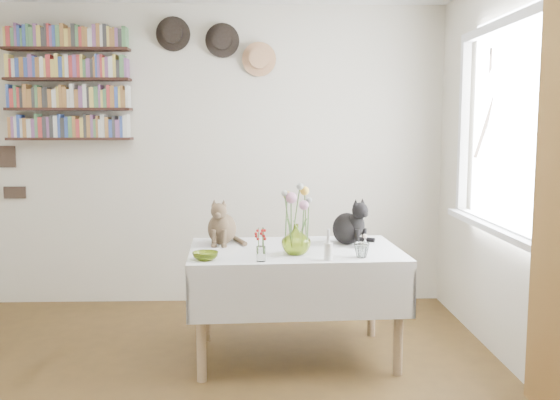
{
  "coord_description": "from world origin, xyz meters",
  "views": [
    {
      "loc": [
        0.45,
        -3.02,
        1.52
      ],
      "look_at": [
        0.58,
        0.82,
        1.05
      ],
      "focal_mm": 40.0,
      "sensor_mm": 36.0,
      "label": 1
    }
  ],
  "objects_px": {
    "tabby_cat": "(222,220)",
    "bookshelf_unit": "(68,84)",
    "black_cat": "(347,220)",
    "flower_vase": "(296,239)",
    "dining_table": "(295,276)"
  },
  "relations": [
    {
      "from": "tabby_cat",
      "to": "black_cat",
      "type": "relative_size",
      "value": 0.99
    },
    {
      "from": "black_cat",
      "to": "dining_table",
      "type": "bearing_deg",
      "value": 166.48
    },
    {
      "from": "flower_vase",
      "to": "black_cat",
      "type": "bearing_deg",
      "value": 42.39
    },
    {
      "from": "tabby_cat",
      "to": "black_cat",
      "type": "height_order",
      "value": "black_cat"
    },
    {
      "from": "flower_vase",
      "to": "bookshelf_unit",
      "type": "xyz_separation_m",
      "value": [
        -1.77,
        1.41,
        1.03
      ]
    },
    {
      "from": "dining_table",
      "to": "bookshelf_unit",
      "type": "distance_m",
      "value": 2.53
    },
    {
      "from": "tabby_cat",
      "to": "bookshelf_unit",
      "type": "relative_size",
      "value": 0.32
    },
    {
      "from": "black_cat",
      "to": "bookshelf_unit",
      "type": "relative_size",
      "value": 0.32
    },
    {
      "from": "black_cat",
      "to": "flower_vase",
      "type": "distance_m",
      "value": 0.49
    },
    {
      "from": "tabby_cat",
      "to": "black_cat",
      "type": "distance_m",
      "value": 0.84
    },
    {
      "from": "bookshelf_unit",
      "to": "dining_table",
      "type": "bearing_deg",
      "value": -34.95
    },
    {
      "from": "black_cat",
      "to": "bookshelf_unit",
      "type": "distance_m",
      "value": 2.58
    },
    {
      "from": "flower_vase",
      "to": "bookshelf_unit",
      "type": "relative_size",
      "value": 0.19
    },
    {
      "from": "dining_table",
      "to": "bookshelf_unit",
      "type": "height_order",
      "value": "bookshelf_unit"
    },
    {
      "from": "tabby_cat",
      "to": "flower_vase",
      "type": "relative_size",
      "value": 1.68
    }
  ]
}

